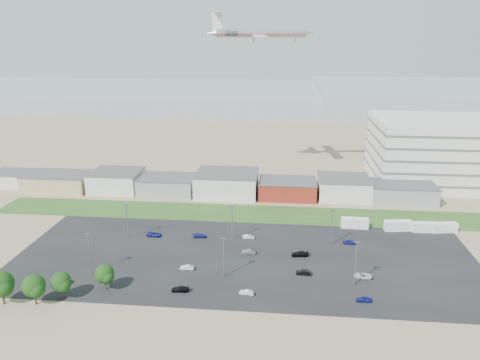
# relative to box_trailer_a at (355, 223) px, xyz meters

# --- Properties ---
(ground) EXTENTS (700.00, 700.00, 0.00)m
(ground) POSITION_rel_box_trailer_a_xyz_m (-36.30, -43.38, -1.51)
(ground) COLOR #95815E
(ground) RESTS_ON ground
(parking_lot) EXTENTS (120.00, 50.00, 0.01)m
(parking_lot) POSITION_rel_box_trailer_a_xyz_m (-31.30, -23.38, -1.51)
(parking_lot) COLOR black
(parking_lot) RESTS_ON ground
(grass_strip) EXTENTS (160.00, 16.00, 0.02)m
(grass_strip) POSITION_rel_box_trailer_a_xyz_m (-36.30, 8.62, -1.50)
(grass_strip) COLOR #294B1C
(grass_strip) RESTS_ON ground
(hills_backdrop) EXTENTS (700.00, 200.00, 9.00)m
(hills_backdrop) POSITION_rel_box_trailer_a_xyz_m (3.70, 271.62, 2.99)
(hills_backdrop) COLOR gray
(hills_backdrop) RESTS_ON ground
(building_row) EXTENTS (170.00, 20.00, 8.00)m
(building_row) POSITION_rel_box_trailer_a_xyz_m (-53.30, 27.62, 2.49)
(building_row) COLOR silver
(building_row) RESTS_ON ground
(parking_garage) EXTENTS (80.00, 40.00, 25.00)m
(parking_garage) POSITION_rel_box_trailer_a_xyz_m (53.70, 51.62, 10.99)
(parking_garage) COLOR silver
(parking_garage) RESTS_ON ground
(box_trailer_a) EXTENTS (8.13, 2.77, 3.02)m
(box_trailer_a) POSITION_rel_box_trailer_a_xyz_m (0.00, 0.00, 0.00)
(box_trailer_a) COLOR silver
(box_trailer_a) RESTS_ON ground
(box_trailer_b) EXTENTS (8.22, 3.65, 2.98)m
(box_trailer_b) POSITION_rel_box_trailer_a_xyz_m (12.61, -0.73, -0.02)
(box_trailer_b) COLOR silver
(box_trailer_b) RESTS_ON ground
(box_trailer_c) EXTENTS (7.60, 2.70, 2.81)m
(box_trailer_c) POSITION_rel_box_trailer_a_xyz_m (20.48, -0.97, -0.11)
(box_trailer_c) COLOR silver
(box_trailer_c) RESTS_ON ground
(box_trailer_d) EXTENTS (7.70, 3.59, 2.78)m
(box_trailer_d) POSITION_rel_box_trailer_a_xyz_m (25.94, -0.57, -0.12)
(box_trailer_d) COLOR silver
(box_trailer_d) RESTS_ON ground
(tree_left) EXTENTS (5.72, 5.72, 8.57)m
(tree_left) POSITION_rel_box_trailer_a_xyz_m (-81.01, -50.48, 2.78)
(tree_left) COLOR black
(tree_left) RESTS_ON ground
(tree_mid) EXTENTS (5.23, 5.23, 7.84)m
(tree_mid) POSITION_rel_box_trailer_a_xyz_m (-74.01, -49.97, 2.41)
(tree_mid) COLOR black
(tree_mid) RESTS_ON ground
(tree_right) EXTENTS (4.71, 4.71, 7.07)m
(tree_right) POSITION_rel_box_trailer_a_xyz_m (-69.47, -46.97, 2.02)
(tree_right) COLOR black
(tree_right) RESTS_ON ground
(tree_near) EXTENTS (4.64, 4.64, 6.96)m
(tree_near) POSITION_rel_box_trailer_a_xyz_m (-61.37, -42.49, 1.97)
(tree_near) COLOR black
(tree_near) RESTS_ON ground
(lightpole_front_l) EXTENTS (1.23, 0.51, 10.46)m
(lightpole_front_l) POSITION_rel_box_trailer_a_xyz_m (-67.74, -35.37, 3.72)
(lightpole_front_l) COLOR slate
(lightpole_front_l) RESTS_ON ground
(lightpole_front_m) EXTENTS (1.18, 0.49, 10.03)m
(lightpole_front_m) POSITION_rel_box_trailer_a_xyz_m (-35.32, -33.83, 3.50)
(lightpole_front_m) COLOR slate
(lightpole_front_m) RESTS_ON ground
(lightpole_front_r) EXTENTS (1.29, 0.54, 10.94)m
(lightpole_front_r) POSITION_rel_box_trailer_a_xyz_m (-4.66, -34.76, 3.96)
(lightpole_front_r) COLOR slate
(lightpole_front_r) RESTS_ON ground
(lightpole_back_l) EXTENTS (1.23, 0.51, 10.42)m
(lightpole_back_l) POSITION_rel_box_trailer_a_xyz_m (-65.42, -14.55, 3.70)
(lightpole_back_l) COLOR slate
(lightpole_back_l) RESTS_ON ground
(lightpole_back_m) EXTENTS (1.22, 0.51, 10.36)m
(lightpole_back_m) POSITION_rel_box_trailer_a_xyz_m (-35.74, -12.52, 3.67)
(lightpole_back_m) COLOR slate
(lightpole_back_m) RESTS_ON ground
(lightpole_back_r) EXTENTS (1.21, 0.50, 10.29)m
(lightpole_back_r) POSITION_rel_box_trailer_a_xyz_m (-8.17, -12.89, 3.63)
(lightpole_back_r) COLOR slate
(lightpole_back_r) RESTS_ON ground
(airliner) EXTENTS (45.31, 34.29, 12.25)m
(airliner) POSITION_rel_box_trailer_a_xyz_m (-31.89, 51.20, 54.97)
(airliner) COLOR silver
(parked_car_0) EXTENTS (4.53, 2.34, 1.22)m
(parked_car_0) POSITION_rel_box_trailer_a_xyz_m (-2.19, -31.33, -0.90)
(parked_car_0) COLOR silver
(parked_car_0) RESTS_ON ground
(parked_car_1) EXTENTS (3.75, 1.49, 1.21)m
(parked_car_1) POSITION_rel_box_trailer_a_xyz_m (-16.20, -31.00, -0.90)
(parked_car_1) COLOR black
(parked_car_1) RESTS_ON ground
(parked_car_2) EXTENTS (3.34, 1.40, 1.13)m
(parked_car_2) POSITION_rel_box_trailer_a_xyz_m (-3.49, -41.84, -0.95)
(parked_car_2) COLOR navy
(parked_car_2) RESTS_ON ground
(parked_car_3) EXTENTS (4.07, 1.80, 1.16)m
(parked_car_3) POSITION_rel_box_trailer_a_xyz_m (-44.27, -41.62, -0.93)
(parked_car_3) COLOR black
(parked_car_3) RESTS_ON ground
(parked_car_4) EXTENTS (3.52, 1.37, 1.14)m
(parked_car_4) POSITION_rel_box_trailer_a_xyz_m (-44.87, -31.24, -0.94)
(parked_car_4) COLOR silver
(parked_car_4) RESTS_ON ground
(parked_car_6) EXTENTS (4.04, 1.87, 1.14)m
(parked_car_6) POSITION_rel_box_trailer_a_xyz_m (-45.26, -11.75, -0.94)
(parked_car_6) COLOR navy
(parked_car_6) RESTS_ON ground
(parked_car_7) EXTENTS (3.78, 1.60, 1.21)m
(parked_car_7) POSITION_rel_box_trailer_a_xyz_m (-30.38, -21.01, -0.90)
(parked_car_7) COLOR #595B5E
(parked_car_7) RESTS_ON ground
(parked_car_8) EXTENTS (3.77, 1.90, 1.23)m
(parked_car_8) POSITION_rel_box_trailer_a_xyz_m (-2.90, -12.01, -0.89)
(parked_car_8) COLOR navy
(parked_car_8) RESTS_ON ground
(parked_car_9) EXTENTS (4.36, 2.19, 1.18)m
(parked_car_9) POSITION_rel_box_trailer_a_xyz_m (-58.53, -12.31, -0.92)
(parked_car_9) COLOR navy
(parked_car_9) RESTS_ON ground
(parked_car_10) EXTENTS (3.87, 1.71, 1.10)m
(parked_car_10) POSITION_rel_box_trailer_a_xyz_m (-72.13, -40.39, -0.96)
(parked_car_10) COLOR #595B5E
(parked_car_10) RESTS_ON ground
(parked_car_11) EXTENTS (3.49, 1.48, 1.12)m
(parked_car_11) POSITION_rel_box_trailer_a_xyz_m (-31.16, -11.10, -0.95)
(parked_car_11) COLOR silver
(parked_car_11) RESTS_ON ground
(parked_car_12) EXTENTS (4.64, 2.26, 1.30)m
(parked_car_12) POSITION_rel_box_trailer_a_xyz_m (-16.87, -20.99, -0.86)
(parked_car_12) COLOR black
(parked_car_12) RESTS_ON ground
(parked_car_13) EXTENTS (3.36, 1.40, 1.08)m
(parked_car_13) POSITION_rel_box_trailer_a_xyz_m (-29.14, -41.48, -0.97)
(parked_car_13) COLOR silver
(parked_car_13) RESTS_ON ground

